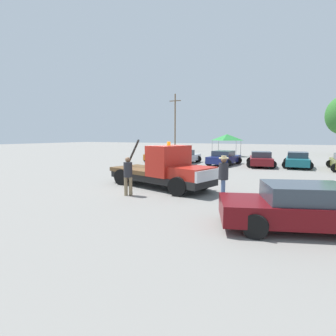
{
  "coord_description": "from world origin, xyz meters",
  "views": [
    {
      "loc": [
        6.44,
        -12.13,
        2.7
      ],
      "look_at": [
        0.5,
        0.0,
        1.05
      ],
      "focal_mm": 28.0,
      "sensor_mm": 36.0,
      "label": 1
    }
  ],
  "objects": [
    {
      "name": "parked_car_orange",
      "position": [
        -6.82,
        12.7,
        0.65
      ],
      "size": [
        2.65,
        4.36,
        1.34
      ],
      "rotation": [
        0.0,
        0.0,
        1.67
      ],
      "color": "orange",
      "rests_on": "ground"
    },
    {
      "name": "person_at_hood",
      "position": [
        -0.35,
        -2.38,
        1.02
      ],
      "size": [
        0.39,
        0.39,
        1.76
      ],
      "rotation": [
        0.0,
        0.0,
        2.15
      ],
      "color": "#847051",
      "rests_on": "ground"
    },
    {
      "name": "foreground_car",
      "position": [
        6.94,
        -3.74,
        0.65
      ],
      "size": [
        5.59,
        3.44,
        1.34
      ],
      "rotation": [
        0.0,
        0.0,
        0.33
      ],
      "color": "#5B0A0F",
      "rests_on": "ground"
    },
    {
      "name": "canopy_tent_green",
      "position": [
        -1.89,
        22.71,
        2.52
      ],
      "size": [
        3.16,
        3.16,
        2.94
      ],
      "color": "#9E9EA3",
      "rests_on": "ground"
    },
    {
      "name": "person_near_truck",
      "position": [
        3.75,
        -1.35,
        1.11
      ],
      "size": [
        0.42,
        0.42,
        1.89
      ],
      "rotation": [
        0.0,
        0.0,
        3.44
      ],
      "color": "#475B84",
      "rests_on": "ground"
    },
    {
      "name": "parked_car_maroon",
      "position": [
        3.66,
        12.34,
        0.65
      ],
      "size": [
        2.86,
        4.62,
        1.34
      ],
      "rotation": [
        0.0,
        0.0,
        1.73
      ],
      "color": "maroon",
      "rests_on": "ground"
    },
    {
      "name": "ground_plane",
      "position": [
        0.0,
        0.0,
        0.0
      ],
      "size": [
        160.0,
        160.0,
        0.0
      ],
      "primitive_type": "plane",
      "color": "gray"
    },
    {
      "name": "parked_car_navy",
      "position": [
        0.39,
        12.18,
        0.65
      ],
      "size": [
        2.79,
        4.57,
        1.34
      ],
      "rotation": [
        0.0,
        0.0,
        1.46
      ],
      "color": "navy",
      "rests_on": "ground"
    },
    {
      "name": "tow_truck",
      "position": [
        0.37,
        -0.11,
        0.95
      ],
      "size": [
        6.47,
        3.66,
        2.51
      ],
      "rotation": [
        0.0,
        0.0,
        -0.29
      ],
      "color": "black",
      "rests_on": "ground"
    },
    {
      "name": "parked_car_silver",
      "position": [
        -3.5,
        11.71,
        0.65
      ],
      "size": [
        2.5,
        4.7,
        1.34
      ],
      "rotation": [
        0.0,
        0.0,
        1.57
      ],
      "color": "#B7B7BC",
      "rests_on": "ground"
    },
    {
      "name": "parked_car_teal",
      "position": [
        6.59,
        13.13,
        0.65
      ],
      "size": [
        2.37,
        4.89,
        1.34
      ],
      "rotation": [
        0.0,
        0.0,
        1.58
      ],
      "color": "#196670",
      "rests_on": "ground"
    },
    {
      "name": "utility_pole",
      "position": [
        -13.81,
        32.19,
        5.41
      ],
      "size": [
        2.2,
        0.24,
        10.29
      ],
      "color": "brown",
      "rests_on": "ground"
    }
  ]
}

